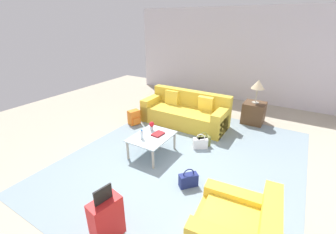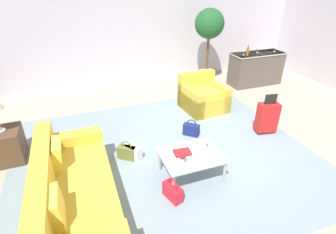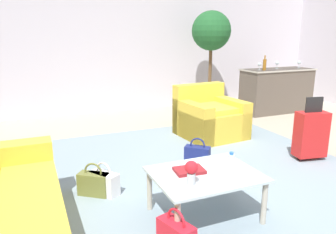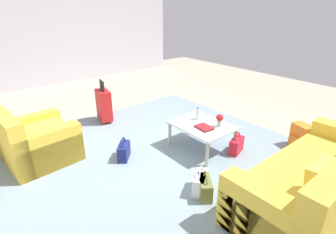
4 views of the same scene
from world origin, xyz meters
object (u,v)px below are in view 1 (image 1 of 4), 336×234
(suitcase_red, at_px, (107,219))
(handbag_red, at_px, (151,136))
(coffee_table_book, at_px, (158,134))
(flower_vase, at_px, (152,125))
(side_table, at_px, (254,113))
(coffee_table, at_px, (152,138))
(water_bottle, at_px, (142,135))
(backpack_orange, at_px, (134,118))
(couch, at_px, (186,113))
(handbag_white, at_px, (200,143))
(armchair, at_px, (238,233))
(table_lamp, at_px, (258,85))
(handbag_navy, at_px, (188,180))
(handbag_olive, at_px, (203,141))

(suitcase_red, bearing_deg, handbag_red, -156.87)
(coffee_table_book, relative_size, flower_vase, 1.28)
(side_table, relative_size, handbag_red, 1.63)
(coffee_table, xyz_separation_m, side_table, (-2.80, 1.50, -0.08))
(water_bottle, distance_m, side_table, 3.41)
(coffee_table_book, height_order, backpack_orange, coffee_table_book)
(couch, height_order, handbag_white, couch)
(armchair, height_order, backpack_orange, armchair)
(flower_vase, bearing_deg, water_bottle, 6.79)
(coffee_table, distance_m, handbag_red, 0.61)
(table_lamp, bearing_deg, side_table, 0.00)
(couch, xyz_separation_m, armchair, (3.09, 2.27, -0.01))
(table_lamp, bearing_deg, flower_vase, -32.60)
(handbag_red, height_order, backpack_orange, backpack_orange)
(suitcase_red, bearing_deg, couch, -168.10)
(armchair, distance_m, coffee_table, 2.53)
(water_bottle, height_order, flower_vase, flower_vase)
(backpack_orange, bearing_deg, coffee_table, 52.31)
(couch, distance_m, flower_vase, 1.60)
(flower_vase, relative_size, table_lamp, 0.32)
(armchair, distance_m, side_table, 4.15)
(coffee_table_book, distance_m, flower_vase, 0.27)
(handbag_white, bearing_deg, couch, -139.54)
(handbag_navy, bearing_deg, side_table, 173.65)
(handbag_navy, relative_size, backpack_orange, 0.89)
(side_table, height_order, handbag_olive, side_table)
(coffee_table, xyz_separation_m, backpack_orange, (-1.00, -1.29, -0.18))
(coffee_table, height_order, table_lamp, table_lamp)
(coffee_table_book, bearing_deg, side_table, 157.28)
(water_bottle, bearing_deg, suitcase_red, 23.96)
(table_lamp, relative_size, handbag_olive, 1.79)
(couch, distance_m, suitcase_red, 3.88)
(water_bottle, distance_m, table_lamp, 3.45)
(armchair, relative_size, backpack_orange, 2.53)
(water_bottle, relative_size, handbag_navy, 0.57)
(water_bottle, relative_size, backpack_orange, 0.51)
(suitcase_red, relative_size, handbag_navy, 2.37)
(flower_vase, xyz_separation_m, table_lamp, (-2.58, 1.65, 0.53))
(table_lamp, relative_size, handbag_white, 1.79)
(armchair, xyz_separation_m, water_bottle, (-1.09, -2.27, 0.23))
(coffee_table_book, relative_size, handbag_red, 0.74)
(couch, bearing_deg, suitcase_red, 11.90)
(couch, relative_size, armchair, 2.27)
(table_lamp, bearing_deg, water_bottle, -28.07)
(couch, relative_size, side_table, 3.93)
(coffee_table_book, distance_m, handbag_olive, 1.09)
(coffee_table_book, bearing_deg, handbag_white, 136.46)
(handbag_olive, height_order, backpack_orange, backpack_orange)
(table_lamp, height_order, handbag_red, table_lamp)
(suitcase_red, bearing_deg, handbag_navy, 163.70)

